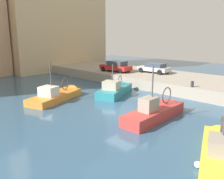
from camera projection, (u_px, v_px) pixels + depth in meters
name	position (u px, v px, depth m)	size (l,w,h in m)	color
water_surface	(125.00, 112.00, 18.41)	(80.00, 80.00, 0.00)	#335675
quay_wall	(191.00, 84.00, 26.32)	(9.00, 56.00, 1.20)	#9E9384
fishing_boat_orange	(58.00, 98.00, 22.17)	(6.94, 4.04, 4.57)	orange
fishing_boat_red	(156.00, 116.00, 17.08)	(6.84, 1.95, 4.77)	#BC3833
fishing_boat_yellow	(220.00, 151.00, 11.89)	(6.14, 3.62, 3.96)	gold
fishing_boat_teal	(116.00, 93.00, 24.10)	(6.50, 4.09, 4.10)	teal
parked_car_silver	(154.00, 68.00, 30.22)	(2.20, 4.26, 1.26)	#B7B7BC
parked_car_red	(116.00, 66.00, 31.25)	(2.29, 4.46, 1.46)	red
mooring_bollard_north	(192.00, 84.00, 21.86)	(0.28, 0.28, 0.55)	#2D2D33
waterfront_building_east	(76.00, 14.00, 45.10)	(8.21, 8.86, 20.14)	#D1B284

